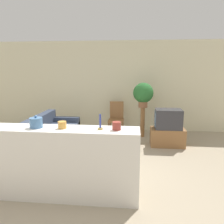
{
  "coord_description": "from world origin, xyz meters",
  "views": [
    {
      "loc": [
        1.02,
        -3.26,
        1.87
      ],
      "look_at": [
        0.49,
        1.89,
        0.85
      ],
      "focal_mm": 35.0,
      "sensor_mm": 36.0,
      "label": 1
    }
  ],
  "objects_px": {
    "potted_plant": "(143,94)",
    "television": "(168,119)",
    "decorative_bowl": "(36,123)",
    "wooden_chair": "(116,117)",
    "couch": "(49,139)"
  },
  "relations": [
    {
      "from": "potted_plant",
      "to": "television",
      "type": "bearing_deg",
      "value": -50.02
    },
    {
      "from": "decorative_bowl",
      "to": "wooden_chair",
      "type": "bearing_deg",
      "value": 74.67
    },
    {
      "from": "television",
      "to": "wooden_chair",
      "type": "xyz_separation_m",
      "value": [
        -1.33,
        0.85,
        -0.17
      ]
    },
    {
      "from": "couch",
      "to": "wooden_chair",
      "type": "distance_m",
      "value": 2.08
    },
    {
      "from": "television",
      "to": "wooden_chair",
      "type": "height_order",
      "value": "wooden_chair"
    },
    {
      "from": "couch",
      "to": "potted_plant",
      "type": "distance_m",
      "value": 2.72
    },
    {
      "from": "couch",
      "to": "television",
      "type": "distance_m",
      "value": 2.86
    },
    {
      "from": "television",
      "to": "potted_plant",
      "type": "distance_m",
      "value": 1.06
    },
    {
      "from": "potted_plant",
      "to": "decorative_bowl",
      "type": "distance_m",
      "value": 3.49
    },
    {
      "from": "couch",
      "to": "potted_plant",
      "type": "bearing_deg",
      "value": 31.91
    },
    {
      "from": "potted_plant",
      "to": "decorative_bowl",
      "type": "height_order",
      "value": "potted_plant"
    },
    {
      "from": "wooden_chair",
      "to": "decorative_bowl",
      "type": "relative_size",
      "value": 5.17
    },
    {
      "from": "decorative_bowl",
      "to": "potted_plant",
      "type": "bearing_deg",
      "value": 62.09
    },
    {
      "from": "wooden_chair",
      "to": "decorative_bowl",
      "type": "height_order",
      "value": "decorative_bowl"
    },
    {
      "from": "decorative_bowl",
      "to": "television",
      "type": "bearing_deg",
      "value": 47.07
    }
  ]
}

